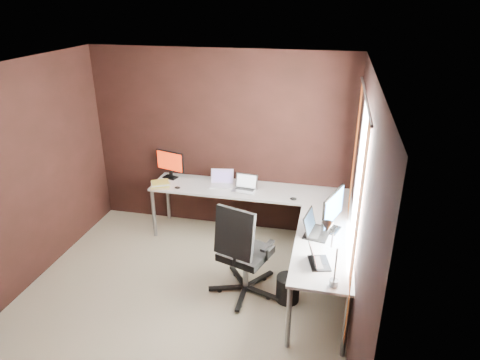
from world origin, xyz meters
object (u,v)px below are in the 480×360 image
object	(u,v)px
desk_lamp	(330,245)
office_chair	(244,267)
laptop_white	(222,182)
laptop_silver	(245,187)
laptop_black_big	(314,229)
monitor_left	(170,163)
drawer_pedestal	(318,239)
wastebasket	(288,289)
monitor_right	(333,209)
book_stack	(160,184)
laptop_black_small	(317,260)

from	to	relation	value
desk_lamp	office_chair	size ratio (longest dim) A/B	0.53
laptop_white	laptop_silver	size ratio (longest dim) A/B	1.04
laptop_black_big	monitor_left	bearing A→B (deg)	72.60
drawer_pedestal	monitor_left	size ratio (longest dim) A/B	1.38
desk_lamp	wastebasket	size ratio (longest dim) A/B	2.01
drawer_pedestal	monitor_right	world-z (taller)	monitor_right
monitor_right	laptop_white	distance (m)	1.75
laptop_black_big	office_chair	world-z (taller)	office_chair
laptop_white	book_stack	xyz separation A→B (m)	(-0.79, -0.25, -0.01)
drawer_pedestal	laptop_white	bearing A→B (deg)	163.42
drawer_pedestal	laptop_silver	size ratio (longest dim) A/B	1.84
laptop_white	laptop_black_small	xyz separation A→B (m)	(1.36, -1.59, -0.01)
laptop_black_small	wastebasket	size ratio (longest dim) A/B	1.02
monitor_left	laptop_white	xyz separation A→B (m)	(0.77, -0.09, -0.17)
laptop_silver	office_chair	world-z (taller)	office_chair
laptop_silver	laptop_black_big	world-z (taller)	laptop_black_big
laptop_silver	book_stack	bearing A→B (deg)	-164.67
desk_lamp	drawer_pedestal	bearing A→B (deg)	85.33
desk_lamp	wastebasket	distance (m)	1.18
laptop_black_small	book_stack	size ratio (longest dim) A/B	1.00
drawer_pedestal	wastebasket	world-z (taller)	drawer_pedestal
desk_lamp	office_chair	xyz separation A→B (m)	(-0.89, 0.58, -0.77)
laptop_white	laptop_black_small	bearing A→B (deg)	-58.67
laptop_black_big	wastebasket	distance (m)	0.72
monitor_left	office_chair	size ratio (longest dim) A/B	0.39
drawer_pedestal	monitor_left	distance (m)	2.27
book_stack	monitor_left	bearing A→B (deg)	86.77
monitor_left	monitor_right	bearing A→B (deg)	-7.98
laptop_white	wastebasket	xyz separation A→B (m)	(1.07, -1.28, -0.63)
wastebasket	office_chair	bearing A→B (deg)	177.24
monitor_right	laptop_silver	size ratio (longest dim) A/B	1.63
monitor_left	laptop_black_big	distance (m)	2.36
book_stack	laptop_white	bearing A→B (deg)	17.53
laptop_black_small	book_stack	world-z (taller)	laptop_black_small
wastebasket	drawer_pedestal	bearing A→B (deg)	72.85
monitor_left	laptop_white	bearing A→B (deg)	9.03
monitor_left	wastebasket	xyz separation A→B (m)	(1.85, -1.37, -0.80)
book_stack	desk_lamp	size ratio (longest dim) A/B	0.50
monitor_left	monitor_right	distance (m)	2.47
laptop_black_small	laptop_silver	bearing A→B (deg)	19.92
laptop_white	monitor_right	bearing A→B (deg)	-40.64
book_stack	desk_lamp	world-z (taller)	desk_lamp
laptop_silver	laptop_black_small	size ratio (longest dim) A/B	1.08
monitor_right	book_stack	size ratio (longest dim) A/B	1.76
laptop_black_big	laptop_black_small	bearing A→B (deg)	-163.54
drawer_pedestal	laptop_white	xyz separation A→B (m)	(-1.34, 0.40, 0.48)
monitor_left	laptop_black_small	distance (m)	2.73
office_chair	desk_lamp	bearing A→B (deg)	-14.91
laptop_black_small	office_chair	bearing A→B (deg)	52.40
drawer_pedestal	book_stack	xyz separation A→B (m)	(-2.14, 0.15, 0.47)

